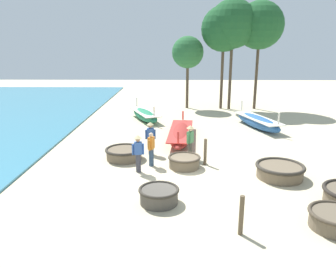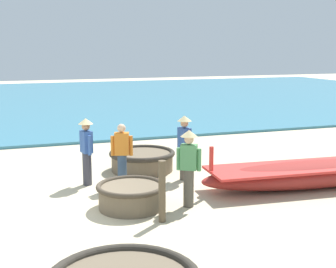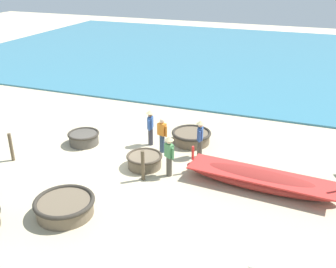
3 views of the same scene
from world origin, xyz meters
The scene contains 13 objects.
ground_plane centered at (0.00, 0.00, 0.00)m, with size 80.00×80.00×0.00m, color #C6B793.
sea centered at (-21.01, 4.00, 0.05)m, with size 28.00×52.00×0.10m, color teal.
coracle_nearest centered at (3.88, 0.55, 0.32)m, with size 2.01×2.01×0.58m.
coracle_tilted centered at (-0.05, 1.67, 0.29)m, with size 1.47×1.47×0.53m.
coracle_far_left centered at (-2.92, 2.74, 0.30)m, with size 1.82×1.82×0.55m.
coracle_front_right centered at (-1.04, -1.81, 0.30)m, with size 1.43×1.43×0.56m.
long_boat_blue_hull centered at (-0.10, 6.28, 0.33)m, with size 1.67×5.84×1.15m.
fisherman_by_coracle centered at (-2.05, 1.08, 0.96)m, with size 0.52×0.36×1.67m.
fisherman_with_hat centered at (0.26, 2.85, 0.96)m, with size 0.36×0.47×1.67m.
fisherman_standing_right centered at (-1.69, 3.50, 0.96)m, with size 0.52×0.36×1.67m.
fisherman_standing_left centered at (-1.54, 1.84, 0.84)m, with size 0.31×0.51×1.57m.
mooring_post_shoreline centered at (0.92, 2.04, 0.62)m, with size 0.14×0.14×1.23m, color brown.
mooring_post_mid_beach centered at (1.42, -3.73, 0.61)m, with size 0.14×0.14×1.23m, color brown.
Camera 3 is at (12.79, 7.60, 7.76)m, focal length 42.00 mm.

